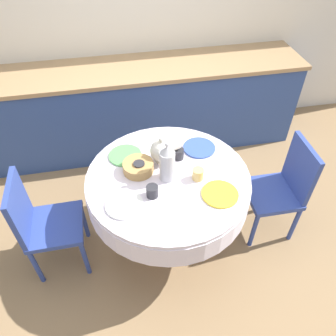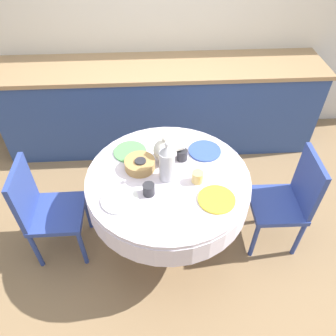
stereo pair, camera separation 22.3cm
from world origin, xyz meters
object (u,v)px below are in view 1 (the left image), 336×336
(teapot, at_px, (162,151))
(chair_right, at_px, (42,222))
(chair_left, at_px, (282,186))
(coffee_carafe, at_px, (167,163))

(teapot, bearing_deg, chair_right, -169.19)
(chair_left, relative_size, teapot, 3.88)
(chair_left, bearing_deg, teapot, 79.80)
(chair_right, xyz_separation_m, coffee_carafe, (0.92, -0.01, 0.42))
(chair_right, distance_m, teapot, 1.00)
(chair_right, bearing_deg, coffee_carafe, 89.15)
(chair_left, height_order, chair_right, same)
(teapot, bearing_deg, chair_left, -11.07)
(chair_right, relative_size, coffee_carafe, 2.81)
(chair_left, xyz_separation_m, chair_right, (-1.85, 0.01, 0.00))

